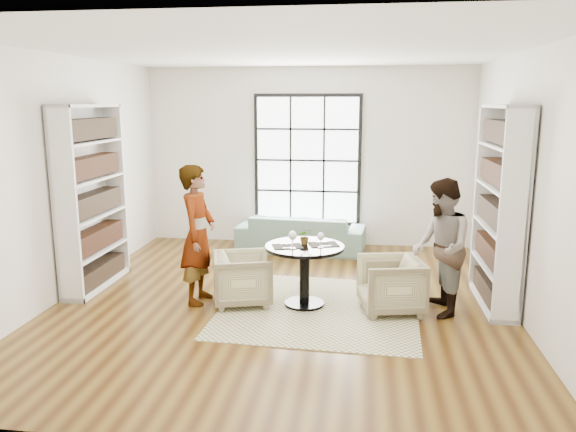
# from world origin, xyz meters

# --- Properties ---
(ground) EXTENTS (6.00, 6.00, 0.00)m
(ground) POSITION_xyz_m (0.00, 0.00, 0.00)
(ground) COLOR brown
(room_shell) EXTENTS (6.00, 6.01, 6.00)m
(room_shell) POSITION_xyz_m (0.00, 0.54, 1.26)
(room_shell) COLOR silver
(room_shell) RESTS_ON ground
(rug) EXTENTS (2.42, 2.42, 0.01)m
(rug) POSITION_xyz_m (0.47, -0.16, 0.01)
(rug) COLOR beige
(rug) RESTS_ON ground
(pedestal_table) EXTENTS (0.94, 0.94, 0.75)m
(pedestal_table) POSITION_xyz_m (0.28, -0.08, 0.55)
(pedestal_table) COLOR black
(pedestal_table) RESTS_ON ground
(sofa) EXTENTS (2.13, 0.97, 0.61)m
(sofa) POSITION_xyz_m (-0.04, 2.45, 0.30)
(sofa) COLOR slate
(sofa) RESTS_ON ground
(armchair_left) EXTENTS (0.86, 0.84, 0.63)m
(armchair_left) POSITION_xyz_m (-0.47, -0.11, 0.32)
(armchair_left) COLOR tan
(armchair_left) RESTS_ON ground
(armchair_right) EXTENTS (0.84, 0.82, 0.65)m
(armchair_right) POSITION_xyz_m (1.30, -0.13, 0.32)
(armchair_right) COLOR tan
(armchair_right) RESTS_ON ground
(person_left) EXTENTS (0.43, 0.64, 1.70)m
(person_left) POSITION_xyz_m (-1.02, -0.11, 0.85)
(person_left) COLOR gray
(person_left) RESTS_ON ground
(person_right) EXTENTS (0.68, 0.83, 1.59)m
(person_right) POSITION_xyz_m (1.85, -0.13, 0.79)
(person_right) COLOR gray
(person_right) RESTS_ON ground
(placemat_left) EXTENTS (0.40, 0.35, 0.01)m
(placemat_left) POSITION_xyz_m (0.09, -0.16, 0.76)
(placemat_left) COLOR #282522
(placemat_left) RESTS_ON pedestal_table
(placemat_right) EXTENTS (0.40, 0.35, 0.01)m
(placemat_right) POSITION_xyz_m (0.50, -0.01, 0.76)
(placemat_right) COLOR #282522
(placemat_right) RESTS_ON pedestal_table
(cutlery_left) EXTENTS (0.20, 0.25, 0.01)m
(cutlery_left) POSITION_xyz_m (0.09, -0.16, 0.76)
(cutlery_left) COLOR silver
(cutlery_left) RESTS_ON placemat_left
(cutlery_right) EXTENTS (0.20, 0.25, 0.01)m
(cutlery_right) POSITION_xyz_m (0.50, -0.01, 0.76)
(cutlery_right) COLOR silver
(cutlery_right) RESTS_ON placemat_right
(wine_glass_left) EXTENTS (0.10, 0.10, 0.21)m
(wine_glass_left) POSITION_xyz_m (0.16, -0.25, 0.90)
(wine_glass_left) COLOR silver
(wine_glass_left) RESTS_ON pedestal_table
(wine_glass_right) EXTENTS (0.08, 0.08, 0.18)m
(wine_glass_right) POSITION_xyz_m (0.48, -0.15, 0.88)
(wine_glass_right) COLOR silver
(wine_glass_right) RESTS_ON pedestal_table
(flower_centerpiece) EXTENTS (0.20, 0.18, 0.19)m
(flower_centerpiece) POSITION_xyz_m (0.28, -0.00, 0.84)
(flower_centerpiece) COLOR gray
(flower_centerpiece) RESTS_ON pedestal_table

